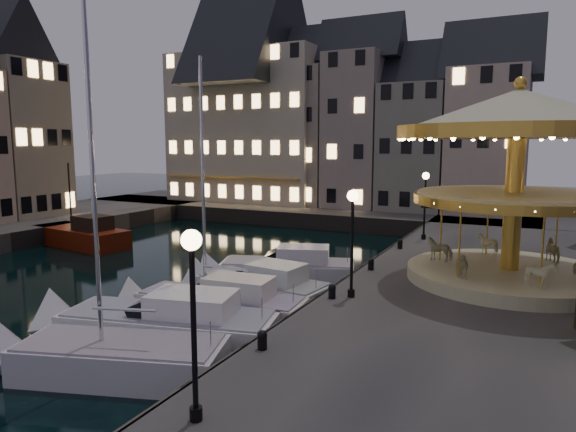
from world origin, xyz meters
The scene contains 27 objects.
ground centered at (0.00, 0.00, 0.00)m, with size 160.00×160.00×0.00m, color black.
quay_east centered at (14.00, 6.00, 0.65)m, with size 16.00×56.00×1.30m, color #474442.
quay_north centered at (-8.00, 28.00, 0.65)m, with size 44.00×12.00×1.30m, color #474442.
quaywall_e centered at (6.00, 6.00, 0.65)m, with size 0.15×44.00×1.30m, color #47423A.
quaywall_n centered at (-6.00, 22.00, 0.65)m, with size 48.00×0.15×1.30m, color #47423A.
streetlamp_a centered at (7.20, -9.00, 4.02)m, with size 0.44×0.44×4.17m.
streetlamp_b centered at (7.20, 1.00, 4.02)m, with size 0.44×0.44×4.17m.
streetlamp_c centered at (7.20, 14.50, 4.02)m, with size 0.44×0.44×4.17m.
bollard_a centered at (6.60, -5.00, 1.60)m, with size 0.30×0.30×0.57m.
bollard_b centered at (6.60, 0.50, 1.60)m, with size 0.30×0.30×0.57m.
bollard_c centered at (6.60, 5.50, 1.60)m, with size 0.30×0.30×0.57m.
bollard_d centered at (6.60, 11.00, 1.60)m, with size 0.30×0.30×0.57m.
townhouse_na centered at (-19.50, 30.00, 7.78)m, with size 5.50×8.00×12.80m.
townhouse_nb centered at (-14.05, 30.00, 8.28)m, with size 6.16×8.00×13.80m.
townhouse_nc centered at (-8.00, 30.00, 8.78)m, with size 6.82×8.00×14.80m.
townhouse_nd centered at (-2.25, 30.00, 9.28)m, with size 5.50×8.00×15.80m.
townhouse_ne centered at (3.20, 30.00, 7.78)m, with size 6.16×8.00×12.80m.
townhouse_nf centered at (9.25, 30.00, 8.28)m, with size 6.82×8.00×13.80m.
townhouse_wc centered at (-26.00, 10.95, 8.48)m, with size 8.80×5.50×14.20m.
hotel_corner centered at (-14.00, 30.00, 9.78)m, with size 17.60×9.00×16.80m.
motorboat_a centered at (1.69, -6.30, 0.54)m, with size 7.45×4.46×12.43m.
motorboat_b centered at (1.36, -3.35, 0.64)m, with size 8.93×4.42×2.15m.
motorboat_c centered at (1.79, -0.62, 0.68)m, with size 8.08×2.70×10.69m.
motorboat_d centered at (2.15, 2.33, 0.64)m, with size 7.29×3.17×2.15m.
motorboat_e centered at (1.59, 5.83, 0.64)m, with size 7.88×4.64×2.15m.
red_fishing_boat centered at (-15.34, 8.15, 0.70)m, with size 8.19×3.83×6.06m.
carousel centered at (12.56, 6.26, 6.99)m, with size 9.88×9.88×8.64m.
Camera 1 is at (13.55, -17.37, 7.21)m, focal length 32.00 mm.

